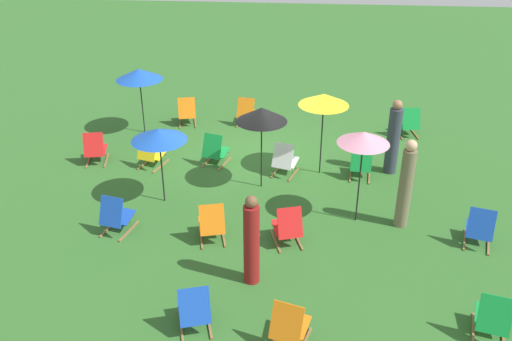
{
  "coord_description": "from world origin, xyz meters",
  "views": [
    {
      "loc": [
        -1.01,
        12.16,
        6.34
      ],
      "look_at": [
        0.0,
        1.2,
        0.5
      ],
      "focal_mm": 38.99,
      "sensor_mm": 36.0,
      "label": 1
    }
  ],
  "objects_px": {
    "deckchair_6": "(187,112)",
    "umbrella_3": "(364,138)",
    "deckchair_8": "(151,153)",
    "deckchair_10": "(116,216)",
    "deckchair_13": "(361,163)",
    "deckchair_7": "(247,112)",
    "deckchair_5": "(288,227)",
    "umbrella_4": "(324,100)",
    "deckchair_14": "(493,318)",
    "person_0": "(251,242)",
    "umbrella_0": "(139,74)",
    "umbrella_1": "(159,135)",
    "deckchair_4": "(194,309)",
    "deckchair_12": "(409,123)",
    "deckchair_0": "(212,224)",
    "deckchair_9": "(289,326)",
    "umbrella_2": "(262,115)",
    "person_2": "(393,139)",
    "deckchair_1": "(480,228)",
    "deckchair_11": "(285,160)",
    "deckchair_3": "(95,149)",
    "person_1": "(406,185)",
    "deckchair_2": "(215,151)"
  },
  "relations": [
    {
      "from": "person_0",
      "to": "umbrella_1",
      "type": "bearing_deg",
      "value": 95.19
    },
    {
      "from": "deckchair_10",
      "to": "deckchair_11",
      "type": "xyz_separation_m",
      "value": [
        -3.23,
        -2.75,
        0.0
      ]
    },
    {
      "from": "deckchair_3",
      "to": "umbrella_3",
      "type": "distance_m",
      "value": 6.79
    },
    {
      "from": "deckchair_5",
      "to": "umbrella_4",
      "type": "relative_size",
      "value": 0.43
    },
    {
      "from": "deckchair_7",
      "to": "deckchair_14",
      "type": "distance_m",
      "value": 9.21
    },
    {
      "from": "umbrella_0",
      "to": "person_2",
      "type": "xyz_separation_m",
      "value": [
        -6.54,
        1.76,
        -0.8
      ]
    },
    {
      "from": "deckchair_9",
      "to": "deckchair_10",
      "type": "bearing_deg",
      "value": -20.35
    },
    {
      "from": "deckchair_7",
      "to": "umbrella_3",
      "type": "height_order",
      "value": "umbrella_3"
    },
    {
      "from": "umbrella_2",
      "to": "umbrella_1",
      "type": "bearing_deg",
      "value": 21.98
    },
    {
      "from": "deckchair_14",
      "to": "umbrella_3",
      "type": "relative_size",
      "value": 0.43
    },
    {
      "from": "deckchair_8",
      "to": "deckchair_0",
      "type": "bearing_deg",
      "value": 141.37
    },
    {
      "from": "deckchair_6",
      "to": "deckchair_11",
      "type": "bearing_deg",
      "value": 123.09
    },
    {
      "from": "deckchair_10",
      "to": "person_0",
      "type": "bearing_deg",
      "value": 168.97
    },
    {
      "from": "deckchair_12",
      "to": "person_2",
      "type": "height_order",
      "value": "person_2"
    },
    {
      "from": "deckchair_8",
      "to": "deckchair_10",
      "type": "height_order",
      "value": "same"
    },
    {
      "from": "deckchair_14",
      "to": "deckchair_10",
      "type": "bearing_deg",
      "value": -4.44
    },
    {
      "from": "deckchair_2",
      "to": "deckchair_6",
      "type": "height_order",
      "value": "same"
    },
    {
      "from": "person_2",
      "to": "deckchair_14",
      "type": "bearing_deg",
      "value": 27.98
    },
    {
      "from": "deckchair_5",
      "to": "deckchair_14",
      "type": "distance_m",
      "value": 3.91
    },
    {
      "from": "deckchair_1",
      "to": "umbrella_2",
      "type": "height_order",
      "value": "umbrella_2"
    },
    {
      "from": "deckchair_8",
      "to": "umbrella_0",
      "type": "relative_size",
      "value": 0.47
    },
    {
      "from": "umbrella_1",
      "to": "deckchair_4",
      "type": "bearing_deg",
      "value": 110.39
    },
    {
      "from": "deckchair_6",
      "to": "deckchair_7",
      "type": "distance_m",
      "value": 1.73
    },
    {
      "from": "deckchair_4",
      "to": "person_2",
      "type": "height_order",
      "value": "person_2"
    },
    {
      "from": "deckchair_6",
      "to": "umbrella_3",
      "type": "bearing_deg",
      "value": 120.6
    },
    {
      "from": "deckchair_13",
      "to": "umbrella_4",
      "type": "height_order",
      "value": "umbrella_4"
    },
    {
      "from": "deckchair_3",
      "to": "deckchair_12",
      "type": "distance_m",
      "value": 8.34
    },
    {
      "from": "deckchair_3",
      "to": "umbrella_4",
      "type": "relative_size",
      "value": 0.42
    },
    {
      "from": "person_2",
      "to": "deckchair_7",
      "type": "bearing_deg",
      "value": -105.7
    },
    {
      "from": "deckchair_1",
      "to": "deckchair_7",
      "type": "bearing_deg",
      "value": -31.46
    },
    {
      "from": "deckchair_5",
      "to": "umbrella_4",
      "type": "height_order",
      "value": "umbrella_4"
    },
    {
      "from": "deckchair_7",
      "to": "umbrella_1",
      "type": "height_order",
      "value": "umbrella_1"
    },
    {
      "from": "deckchair_9",
      "to": "person_0",
      "type": "distance_m",
      "value": 1.69
    },
    {
      "from": "deckchair_10",
      "to": "deckchair_6",
      "type": "bearing_deg",
      "value": -79.86
    },
    {
      "from": "deckchair_14",
      "to": "person_0",
      "type": "bearing_deg",
      "value": -0.29
    },
    {
      "from": "deckchair_1",
      "to": "deckchair_7",
      "type": "relative_size",
      "value": 1.03
    },
    {
      "from": "deckchair_5",
      "to": "umbrella_0",
      "type": "height_order",
      "value": "umbrella_0"
    },
    {
      "from": "deckchair_10",
      "to": "deckchair_12",
      "type": "relative_size",
      "value": 1.02
    },
    {
      "from": "deckchair_10",
      "to": "umbrella_2",
      "type": "height_order",
      "value": "umbrella_2"
    },
    {
      "from": "deckchair_11",
      "to": "umbrella_4",
      "type": "relative_size",
      "value": 0.43
    },
    {
      "from": "deckchair_13",
      "to": "deckchair_7",
      "type": "bearing_deg",
      "value": -37.94
    },
    {
      "from": "umbrella_3",
      "to": "person_0",
      "type": "xyz_separation_m",
      "value": [
        1.97,
        2.14,
        -1.05
      ]
    },
    {
      "from": "umbrella_2",
      "to": "person_1",
      "type": "distance_m",
      "value": 3.37
    },
    {
      "from": "deckchair_1",
      "to": "deckchair_4",
      "type": "distance_m",
      "value": 5.73
    },
    {
      "from": "deckchair_4",
      "to": "umbrella_4",
      "type": "height_order",
      "value": "umbrella_4"
    },
    {
      "from": "deckchair_5",
      "to": "deckchair_6",
      "type": "relative_size",
      "value": 1.02
    },
    {
      "from": "deckchair_6",
      "to": "deckchair_10",
      "type": "distance_m",
      "value": 5.55
    },
    {
      "from": "deckchair_9",
      "to": "deckchair_2",
      "type": "bearing_deg",
      "value": -53.34
    },
    {
      "from": "deckchair_6",
      "to": "deckchair_12",
      "type": "distance_m",
      "value": 6.22
    },
    {
      "from": "person_1",
      "to": "deckchair_7",
      "type": "bearing_deg",
      "value": -99.43
    }
  ]
}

